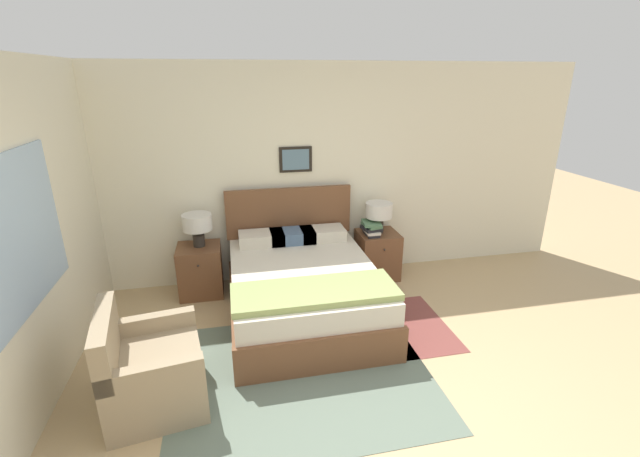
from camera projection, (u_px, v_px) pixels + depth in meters
The scene contains 16 objects.
ground_plane at pixel (373, 439), 3.05m from camera, with size 16.00×16.00×0.00m, color tan.
wall_back at pixel (303, 175), 5.19m from camera, with size 7.06×0.09×2.60m.
wall_left at pixel (42, 227), 3.40m from camera, with size 0.08×5.18×2.60m.
area_rug_main at pixel (302, 375), 3.69m from camera, with size 2.19×1.83×0.01m.
area_rug_bedside at pixel (407, 325), 4.42m from camera, with size 0.80×1.10×0.01m.
bed at pixel (303, 287), 4.52m from camera, with size 1.52×1.97×1.18m.
armchair at pixel (150, 371), 3.29m from camera, with size 0.82×0.88×0.83m.
nightstand_near_window at pixel (201, 270), 4.99m from camera, with size 0.49×0.49×0.59m.
nightstand_by_door at pixel (377, 255), 5.42m from camera, with size 0.49×0.49×0.59m.
table_lamp_near_window at pixel (197, 224), 4.82m from camera, with size 0.33×0.33×0.38m.
table_lamp_by_door at pixel (379, 212), 5.25m from camera, with size 0.33×0.33×0.38m.
book_thick_bottom at pixel (371, 233), 5.25m from camera, with size 0.15×0.27×0.04m.
book_hardcover_middle at pixel (371, 231), 5.24m from camera, with size 0.16×0.28×0.03m.
book_novel_upper at pixel (371, 228), 5.22m from camera, with size 0.24×0.25×0.04m.
book_slim_near_top at pixel (372, 225), 5.21m from camera, with size 0.20×0.29×0.03m.
book_paperback_top at pixel (372, 223), 5.20m from camera, with size 0.25×0.30×0.03m.
Camera 1 is at (-0.87, -2.23, 2.44)m, focal length 24.00 mm.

